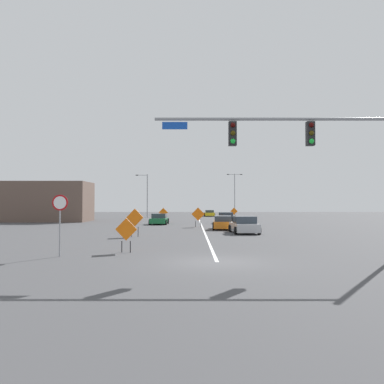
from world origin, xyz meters
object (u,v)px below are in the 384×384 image
at_px(car_silver_passing, 246,225).
at_px(street_lamp_mid_left, 236,191).
at_px(construction_sign_left_lane, 165,213).
at_px(car_yellow_mid, 211,213).
at_px(car_green_approaching, 161,219).
at_px(construction_sign_median_near, 128,231).
at_px(stop_sign, 62,213).
at_px(traffic_signal_assembly, 312,148).
at_px(construction_sign_right_shoulder, 200,215).
at_px(street_lamp_near_left, 148,193).
at_px(construction_sign_median_far, 236,212).
at_px(construction_sign_left_shoulder, 137,219).
at_px(car_black_far, 228,218).
at_px(car_orange_near, 225,223).

bearing_deg(car_silver_passing, street_lamp_mid_left, 84.71).
bearing_deg(construction_sign_left_lane, car_yellow_mid, 71.83).
bearing_deg(car_green_approaching, construction_sign_median_near, -88.90).
bearing_deg(stop_sign, construction_sign_median_near, 28.40).
height_order(construction_sign_left_lane, car_silver_passing, construction_sign_left_lane).
height_order(traffic_signal_assembly, construction_sign_right_shoulder, traffic_signal_assembly).
bearing_deg(street_lamp_near_left, construction_sign_median_far, -34.98).
bearing_deg(street_lamp_mid_left, traffic_signal_assembly, -93.32).
bearing_deg(traffic_signal_assembly, construction_sign_median_far, 88.53).
bearing_deg(construction_sign_left_shoulder, car_silver_passing, 21.87).
relative_size(traffic_signal_assembly, car_green_approaching, 2.44).
relative_size(construction_sign_right_shoulder, car_silver_passing, 0.46).
distance_m(construction_sign_left_lane, car_black_far, 8.64).
relative_size(construction_sign_left_shoulder, car_orange_near, 0.53).
bearing_deg(car_orange_near, street_lamp_mid_left, 82.31).
relative_size(construction_sign_left_shoulder, car_black_far, 0.54).
bearing_deg(traffic_signal_assembly, car_orange_near, 95.99).
height_order(stop_sign, car_yellow_mid, stop_sign).
bearing_deg(car_black_far, car_orange_near, -96.34).
bearing_deg(car_silver_passing, traffic_signal_assembly, -87.35).
bearing_deg(traffic_signal_assembly, stop_sign, 171.33).
relative_size(stop_sign, car_orange_near, 0.74).
bearing_deg(car_green_approaching, construction_sign_left_lane, 88.99).
bearing_deg(construction_sign_median_far, car_orange_near, -99.14).
height_order(street_lamp_mid_left, construction_sign_median_near, street_lamp_mid_left).
distance_m(street_lamp_mid_left, construction_sign_median_near, 62.98).
bearing_deg(car_yellow_mid, car_green_approaching, -104.92).
relative_size(street_lamp_mid_left, car_orange_near, 2.17).
relative_size(construction_sign_left_lane, construction_sign_left_shoulder, 0.89).
bearing_deg(street_lamp_near_left, car_silver_passing, -70.45).
height_order(construction_sign_left_shoulder, car_orange_near, construction_sign_left_shoulder).
bearing_deg(street_lamp_mid_left, construction_sign_right_shoulder, -101.51).
distance_m(street_lamp_mid_left, car_yellow_mid, 10.84).
distance_m(construction_sign_left_shoulder, car_green_approaching, 17.25).
distance_m(car_green_approaching, car_silver_passing, 16.05).
distance_m(construction_sign_left_shoulder, construction_sign_median_far, 30.21).
xyz_separation_m(construction_sign_median_near, car_black_far, (7.63, 28.86, -0.45)).
relative_size(traffic_signal_assembly, street_lamp_mid_left, 1.19).
relative_size(stop_sign, street_lamp_mid_left, 0.34).
relative_size(stop_sign, street_lamp_near_left, 0.39).
bearing_deg(stop_sign, car_yellow_mid, 80.14).
distance_m(street_lamp_mid_left, street_lamp_near_left, 21.96).
bearing_deg(construction_sign_left_lane, car_silver_passing, -66.68).
height_order(construction_sign_right_shoulder, car_green_approaching, construction_sign_right_shoulder).
bearing_deg(car_orange_near, traffic_signal_assembly, -84.01).
bearing_deg(traffic_signal_assembly, construction_sign_right_shoulder, 100.53).
height_order(construction_sign_left_lane, car_orange_near, construction_sign_left_lane).
bearing_deg(traffic_signal_assembly, street_lamp_mid_left, 86.68).
relative_size(street_lamp_near_left, construction_sign_median_far, 4.06).
xyz_separation_m(traffic_signal_assembly, car_silver_passing, (-0.75, 16.18, -4.31)).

